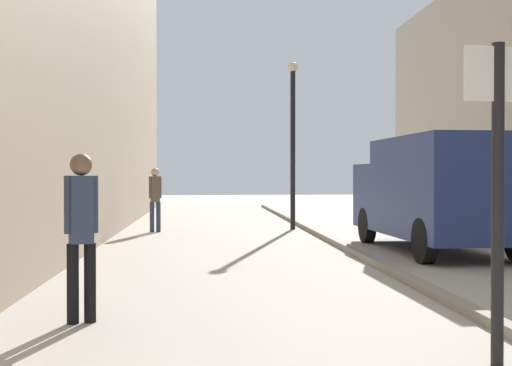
{
  "coord_description": "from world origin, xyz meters",
  "views": [
    {
      "loc": [
        -1.33,
        -1.03,
        1.54
      ],
      "look_at": [
        -0.19,
        13.71,
        1.37
      ],
      "focal_mm": 47.48,
      "sensor_mm": 36.0,
      "label": 1
    }
  ],
  "objects_px": {
    "pedestrian_main_foreground": "(81,225)",
    "delivery_van": "(434,191)",
    "pedestrian_mid_block": "(155,195)",
    "street_sign_post": "(498,175)",
    "lamp_post": "(293,134)"
  },
  "relations": [
    {
      "from": "street_sign_post",
      "to": "pedestrian_main_foreground",
      "type": "bearing_deg",
      "value": -37.14
    },
    {
      "from": "pedestrian_main_foreground",
      "to": "lamp_post",
      "type": "bearing_deg",
      "value": -127.66
    },
    {
      "from": "pedestrian_main_foreground",
      "to": "pedestrian_mid_block",
      "type": "distance_m",
      "value": 11.3
    },
    {
      "from": "pedestrian_main_foreground",
      "to": "delivery_van",
      "type": "distance_m",
      "value": 8.56
    },
    {
      "from": "pedestrian_main_foreground",
      "to": "lamp_post",
      "type": "relative_size",
      "value": 0.37
    },
    {
      "from": "pedestrian_main_foreground",
      "to": "pedestrian_mid_block",
      "type": "relative_size",
      "value": 1.02
    },
    {
      "from": "pedestrian_main_foreground",
      "to": "pedestrian_mid_block",
      "type": "xyz_separation_m",
      "value": [
        -0.04,
        11.3,
        -0.02
      ]
    },
    {
      "from": "pedestrian_main_foreground",
      "to": "street_sign_post",
      "type": "distance_m",
      "value": 4.12
    },
    {
      "from": "pedestrian_main_foreground",
      "to": "delivery_van",
      "type": "height_order",
      "value": "delivery_van"
    },
    {
      "from": "pedestrian_mid_block",
      "to": "street_sign_post",
      "type": "relative_size",
      "value": 0.67
    },
    {
      "from": "delivery_van",
      "to": "pedestrian_main_foreground",
      "type": "bearing_deg",
      "value": -135.37
    },
    {
      "from": "pedestrian_mid_block",
      "to": "lamp_post",
      "type": "height_order",
      "value": "lamp_post"
    },
    {
      "from": "pedestrian_main_foreground",
      "to": "lamp_post",
      "type": "height_order",
      "value": "lamp_post"
    },
    {
      "from": "lamp_post",
      "to": "street_sign_post",
      "type": "bearing_deg",
      "value": -90.76
    },
    {
      "from": "pedestrian_mid_block",
      "to": "street_sign_post",
      "type": "bearing_deg",
      "value": 91.17
    }
  ]
}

